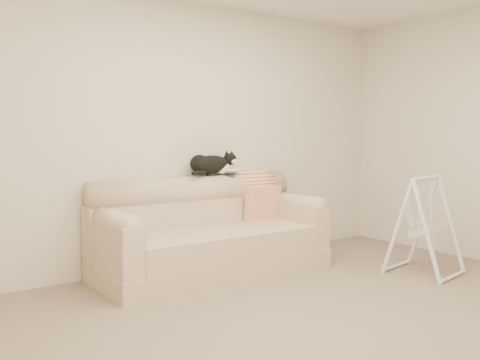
# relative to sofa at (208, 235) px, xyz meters

# --- Properties ---
(ground_plane) EXTENTS (5.00, 5.00, 0.00)m
(ground_plane) POSITION_rel_sofa_xyz_m (0.05, -1.62, -0.35)
(ground_plane) COLOR #6C5E4E
(ground_plane) RESTS_ON ground
(room_shell) EXTENTS (5.04, 4.04, 2.60)m
(room_shell) POSITION_rel_sofa_xyz_m (0.05, -1.62, 1.18)
(room_shell) COLOR beige
(room_shell) RESTS_ON ground
(sofa) EXTENTS (2.20, 0.93, 0.90)m
(sofa) POSITION_rel_sofa_xyz_m (0.00, 0.00, 0.00)
(sofa) COLOR #C4B194
(sofa) RESTS_ON ground
(remote_a) EXTENTS (0.18, 0.07, 0.03)m
(remote_a) POSITION_rel_sofa_xyz_m (0.22, 0.24, 0.56)
(remote_a) COLOR black
(remote_a) RESTS_ON sofa
(remote_b) EXTENTS (0.15, 0.16, 0.02)m
(remote_b) POSITION_rel_sofa_xyz_m (0.36, 0.22, 0.56)
(remote_b) COLOR black
(remote_b) RESTS_ON sofa
(tuxedo_cat) EXTENTS (0.61, 0.29, 0.24)m
(tuxedo_cat) POSITION_rel_sofa_xyz_m (0.20, 0.24, 0.66)
(tuxedo_cat) COLOR black
(tuxedo_cat) RESTS_ON sofa
(throw_blanket) EXTENTS (0.43, 0.38, 0.58)m
(throw_blanket) POSITION_rel_sofa_xyz_m (0.72, 0.23, 0.37)
(throw_blanket) COLOR #E74A2F
(throw_blanket) RESTS_ON sofa
(baby_swing) EXTENTS (0.66, 0.69, 0.93)m
(baby_swing) POSITION_rel_sofa_xyz_m (1.62, -1.22, 0.11)
(baby_swing) COLOR white
(baby_swing) RESTS_ON ground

